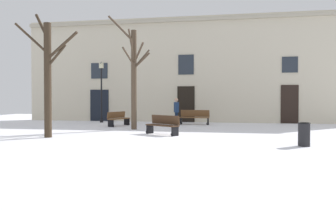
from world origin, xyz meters
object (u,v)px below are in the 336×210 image
Objects in this scene: bench_back_to_back_right at (195,117)px; bench_by_litter_bin at (118,119)px; bench_near_lamp at (163,125)px; litter_bin at (304,134)px; person_by_shop_door at (176,110)px; tree_foreground at (134,74)px; tree_right_of_center at (48,75)px; streetlamp at (101,86)px.

bench_by_litter_bin is at bearing -153.22° from bench_back_to_back_right.
bench_near_lamp is 6.08m from bench_back_to_back_right.
person_by_shop_door is (-5.68, 7.82, 0.50)m from litter_bin.
tree_foreground is at bearing -123.16° from bench_back_to_back_right.
tree_foreground reaches higher than tree_right_of_center.
person_by_shop_door is at bearing -134.44° from bench_back_to_back_right.
person_by_shop_door is at bearing 58.33° from tree_right_of_center.
tree_foreground is 3.95m from person_by_shop_door.
litter_bin is at bearing -40.41° from streetlamp.
tree_right_of_center is 3.13× the size of bench_near_lamp.
tree_foreground is 3.15× the size of bench_back_to_back_right.
bench_near_lamp is (-5.48, 2.71, 0.03)m from litter_bin.
litter_bin is at bearing -58.76° from bench_back_to_back_right.
tree_foreground reaches higher than bench_back_to_back_right.
bench_near_lamp is at bearing 22.82° from tree_right_of_center.
bench_near_lamp reaches higher than litter_bin.
streetlamp reaches higher than bench_by_litter_bin.
streetlamp is 5.01× the size of litter_bin.
bench_back_to_back_right is at bearing 118.16° from litter_bin.
tree_right_of_center reaches higher than bench_back_to_back_right.
bench_near_lamp is at bearing -122.23° from bench_by_litter_bin.
tree_foreground is 5.75m from streetlamp.
streetlamp is at bearing 177.14° from bench_back_to_back_right.
bench_by_litter_bin is at bearing 127.90° from tree_foreground.
person_by_shop_door reaches higher than bench_by_litter_bin.
bench_near_lamp reaches higher than bench_by_litter_bin.
tree_right_of_center is at bearing -120.82° from bench_back_to_back_right.
bench_back_to_back_right is 4.72m from bench_by_litter_bin.
person_by_shop_door is at bearing -16.45° from streetlamp.
litter_bin is at bearing -4.60° from tree_right_of_center.
tree_foreground is at bearing 58.40° from tree_right_of_center.
tree_right_of_center is at bearing -83.13° from streetlamp.
tree_foreground is 4.82m from tree_right_of_center.
bench_near_lamp is (5.57, -6.69, -2.04)m from streetlamp.
tree_foreground is 7.18× the size of litter_bin.
streetlamp is (-3.56, 4.50, -0.40)m from tree_foreground.
tree_foreground is at bearing 164.64° from bench_near_lamp.
streetlamp is 6.72m from bench_back_to_back_right.
tree_foreground is at bearing -51.63° from streetlamp.
tree_right_of_center is (-2.52, -4.10, -0.26)m from tree_foreground.
tree_right_of_center is at bearing -124.96° from bench_near_lamp.
streetlamp is 14.65m from litter_bin.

